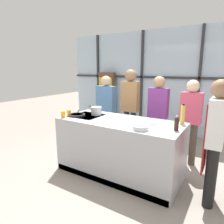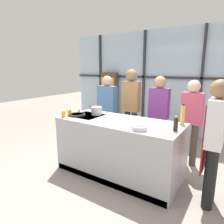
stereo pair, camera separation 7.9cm
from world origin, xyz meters
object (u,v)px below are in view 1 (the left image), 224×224
object	(u,v)px
oil_bottle	(183,114)
juice_glass_near	(63,115)
chef	(215,136)
spectator_far_right	(190,117)
frying_pan	(77,115)
spectator_far_left	(106,107)
mixing_bowl	(141,128)
pepper_grinder	(177,124)
white_plate	(151,122)
spectator_center_left	(130,104)
saucepan	(96,111)
juice_glass_far	(69,113)
spectator_center_right	(158,111)

from	to	relation	value
oil_bottle	juice_glass_near	size ratio (longest dim) A/B	2.87
chef	spectator_far_right	bearing A→B (deg)	25.45
oil_bottle	frying_pan	bearing A→B (deg)	-165.56
spectator_far_left	mixing_bowl	world-z (taller)	spectator_far_left
chef	pepper_grinder	size ratio (longest dim) A/B	7.63
white_plate	oil_bottle	world-z (taller)	oil_bottle
spectator_far_left	juice_glass_near	xyz separation A→B (m)	(-0.00, -1.34, 0.08)
frying_pan	juice_glass_near	xyz separation A→B (m)	(-0.11, -0.23, 0.04)
spectator_center_left	mixing_bowl	distance (m)	1.52
chef	saucepan	world-z (taller)	chef
saucepan	mixing_bowl	size ratio (longest dim) A/B	1.63
spectator_far_right	juice_glass_far	size ratio (longest dim) A/B	14.43
spectator_center_left	frying_pan	distance (m)	1.22
spectator_center_right	pepper_grinder	distance (m)	1.22
spectator_far_left	pepper_grinder	distance (m)	2.13
oil_bottle	spectator_far_left	bearing A→B (deg)	160.27
frying_pan	spectator_far_right	bearing A→B (deg)	32.59
white_plate	juice_glass_near	size ratio (longest dim) A/B	2.19
spectator_far_left	mixing_bowl	bearing A→B (deg)	138.13
spectator_center_left	juice_glass_far	distance (m)	1.35
chef	spectator_far_right	xyz separation A→B (m)	(-0.49, 1.03, -0.03)
spectator_far_left	juice_glass_near	bearing A→B (deg)	89.90
pepper_grinder	spectator_center_left	bearing A→B (deg)	139.78
spectator_center_right	saucepan	size ratio (longest dim) A/B	4.63
juice_glass_near	juice_glass_far	bearing A→B (deg)	90.00
mixing_bowl	pepper_grinder	distance (m)	0.49
spectator_center_left	pepper_grinder	world-z (taller)	spectator_center_left
mixing_bowl	juice_glass_near	size ratio (longest dim) A/B	1.97
white_plate	mixing_bowl	distance (m)	0.45
chef	oil_bottle	size ratio (longest dim) A/B	5.25
spectator_center_right	saucepan	world-z (taller)	spectator_center_right
chef	mixing_bowl	distance (m)	0.94
saucepan	oil_bottle	xyz separation A→B (m)	(1.48, 0.20, 0.07)
spectator_center_right	pepper_grinder	bearing A→B (deg)	120.84
chef	white_plate	world-z (taller)	chef
spectator_far_left	frying_pan	xyz separation A→B (m)	(0.11, -1.11, 0.04)
juice_glass_near	oil_bottle	bearing A→B (deg)	20.12
saucepan	juice_glass_near	size ratio (longest dim) A/B	3.22
chef	spectator_center_right	size ratio (longest dim) A/B	1.01
oil_bottle	juice_glass_far	world-z (taller)	oil_bottle
oil_bottle	juice_glass_near	world-z (taller)	oil_bottle
spectator_center_left	frying_pan	size ratio (longest dim) A/B	3.84
frying_pan	white_plate	world-z (taller)	frying_pan
spectator_center_left	saucepan	bearing A→B (deg)	73.67
spectator_far_left	juice_glass_near	size ratio (longest dim) A/B	14.74
chef	white_plate	distance (m)	0.94
spectator_center_right	juice_glass_near	xyz separation A→B (m)	(-1.23, -1.34, 0.05)
spectator_center_left	juice_glass_far	size ratio (longest dim) A/B	16.04
frying_pan	saucepan	world-z (taller)	saucepan
saucepan	mixing_bowl	world-z (taller)	saucepan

